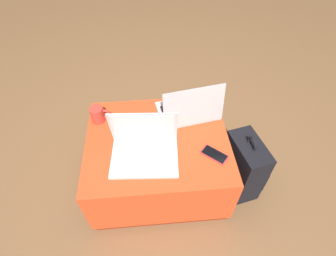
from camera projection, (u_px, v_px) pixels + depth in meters
ground_plane at (159, 177)px, 1.86m from camera, size 14.00×14.00×0.00m
ottoman at (158, 160)px, 1.70m from camera, size 0.84×0.71×0.42m
laptop_near at (144, 147)px, 1.43m from camera, size 0.38×0.29×0.27m
laptop_far at (189, 109)px, 1.63m from camera, size 0.41×0.31×0.26m
cell_phone at (214, 154)px, 1.46m from camera, size 0.16×0.15×0.01m
backpack at (244, 167)px, 1.67m from camera, size 0.25×0.32×0.49m
coffee_mug at (98, 114)px, 1.61m from camera, size 0.12×0.08×0.10m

